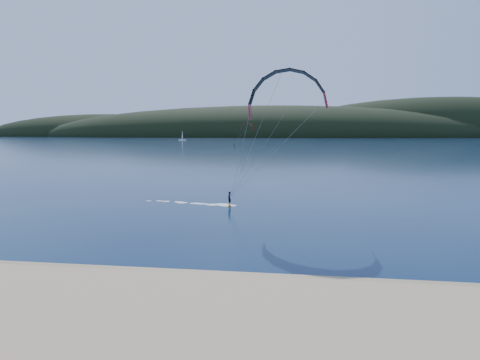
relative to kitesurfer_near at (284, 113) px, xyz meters
name	(u,v)px	position (x,y,z in m)	size (l,w,h in m)	color
ground	(139,312)	(-5.73, -23.00, -10.03)	(1800.00, 1800.00, 0.00)	#08173C
wet_sand	(169,277)	(-5.73, -18.50, -9.98)	(220.00, 2.50, 0.10)	#917F54
headland	(294,137)	(-5.10, 722.28, -10.03)	(1200.00, 310.00, 140.00)	black
kitesurfer_near	(284,113)	(0.00, 0.00, 0.00)	(21.15, 7.77, 13.18)	gold
kitesurfer_far	(247,129)	(-26.17, 182.53, 0.00)	(11.81, 7.07, 12.96)	gold
sailboat	(182,140)	(-116.62, 373.01, -9.25)	(7.37, 4.75, 10.50)	white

